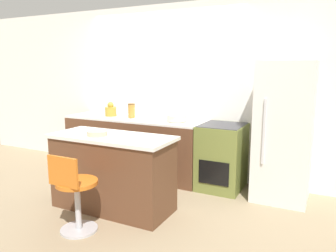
{
  "coord_description": "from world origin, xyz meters",
  "views": [
    {
      "loc": [
        2.38,
        -3.88,
        1.67
      ],
      "look_at": [
        0.56,
        -0.26,
        0.93
      ],
      "focal_mm": 35.0,
      "sensor_mm": 36.0,
      "label": 1
    }
  ],
  "objects": [
    {
      "name": "refrigerator",
      "position": [
        1.87,
        0.34,
        0.87
      ],
      "size": [
        0.66,
        0.69,
        1.74
      ],
      "color": "silver",
      "rests_on": "ground_plane"
    },
    {
      "name": "fruit_bowl",
      "position": [
        0.0,
        -0.96,
        0.92
      ],
      "size": [
        0.23,
        0.23,
        0.05
      ],
      "color": "#C1B28E",
      "rests_on": "kitchen_island"
    },
    {
      "name": "wall_back",
      "position": [
        0.0,
        0.71,
        1.3
      ],
      "size": [
        8.0,
        0.06,
        2.6
      ],
      "color": "white",
      "rests_on": "ground_plane"
    },
    {
      "name": "mixing_bowl",
      "position": [
        0.41,
        0.32,
        0.94
      ],
      "size": [
        0.28,
        0.28,
        0.09
      ],
      "color": "beige",
      "rests_on": "back_counter"
    },
    {
      "name": "stool_chair",
      "position": [
        0.14,
        -1.52,
        0.4
      ],
      "size": [
        0.42,
        0.42,
        0.83
      ],
      "color": "#B7B7BC",
      "rests_on": "ground_plane"
    },
    {
      "name": "kettle",
      "position": [
        -0.75,
        0.32,
        0.99
      ],
      "size": [
        0.18,
        0.18,
        0.22
      ],
      "color": "#B29333",
      "rests_on": "back_counter"
    },
    {
      "name": "oven_range",
      "position": [
        1.08,
        0.35,
        0.45
      ],
      "size": [
        0.58,
        0.67,
        0.9
      ],
      "color": "olive",
      "rests_on": "ground_plane"
    },
    {
      "name": "canister_jar",
      "position": [
        -0.36,
        0.32,
        1.01
      ],
      "size": [
        0.11,
        0.11,
        0.21
      ],
      "color": "#B77F33",
      "rests_on": "back_counter"
    },
    {
      "name": "back_counter",
      "position": [
        -0.33,
        0.35,
        0.45
      ],
      "size": [
        2.23,
        0.66,
        0.9
      ],
      "color": "brown",
      "rests_on": "ground_plane"
    },
    {
      "name": "kitchen_island",
      "position": [
        0.14,
        -0.88,
        0.45
      ],
      "size": [
        1.46,
        0.63,
        0.89
      ],
      "color": "brown",
      "rests_on": "ground_plane"
    },
    {
      "name": "ground_plane",
      "position": [
        0.0,
        0.0,
        0.0
      ],
      "size": [
        14.0,
        14.0,
        0.0
      ],
      "primitive_type": "plane",
      "color": "#998466"
    }
  ]
}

